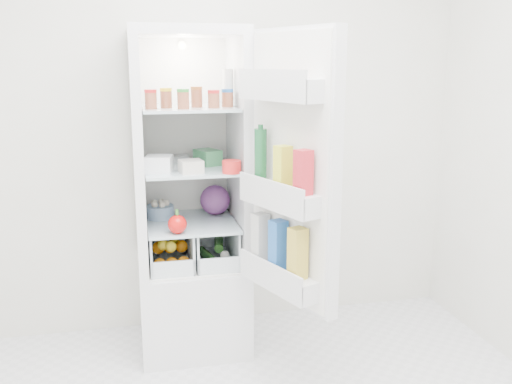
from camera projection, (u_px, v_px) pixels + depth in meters
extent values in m
cube|color=silver|center=(216.00, 117.00, 3.41)|extent=(3.00, 0.02, 2.60)
cube|color=silver|center=(193.00, 302.00, 3.33)|extent=(0.60, 0.60, 0.50)
cube|color=silver|center=(186.00, 32.00, 2.98)|extent=(0.60, 0.60, 0.05)
cube|color=silver|center=(184.00, 147.00, 3.39)|extent=(0.60, 0.05, 1.25)
cube|color=silver|center=(138.00, 156.00, 3.07)|extent=(0.05, 0.60, 1.25)
cube|color=silver|center=(238.00, 152.00, 3.19)|extent=(0.05, 0.60, 1.25)
cube|color=white|center=(184.00, 148.00, 3.36)|extent=(0.50, 0.01, 1.25)
sphere|color=white|center=(182.00, 45.00, 3.20)|extent=(0.05, 0.05, 0.05)
cube|color=silver|center=(191.00, 223.00, 3.19)|extent=(0.49, 0.53, 0.01)
cube|color=silver|center=(190.00, 168.00, 3.12)|extent=(0.49, 0.53, 0.02)
cube|color=silver|center=(188.00, 108.00, 3.05)|extent=(0.49, 0.53, 0.02)
cylinder|color=#B21919|center=(151.00, 101.00, 2.87)|extent=(0.06, 0.06, 0.08)
cylinder|color=gold|center=(166.00, 100.00, 2.93)|extent=(0.06, 0.06, 0.08)
cylinder|color=#267226|center=(183.00, 100.00, 2.87)|extent=(0.06, 0.06, 0.08)
cylinder|color=brown|center=(197.00, 99.00, 2.99)|extent=(0.06, 0.06, 0.08)
cylinder|color=#B21919|center=(214.00, 100.00, 2.94)|extent=(0.06, 0.06, 0.08)
cylinder|color=#194C8C|center=(227.00, 99.00, 3.00)|extent=(0.06, 0.06, 0.08)
cylinder|color=white|center=(228.00, 88.00, 3.05)|extent=(0.07, 0.07, 0.20)
cube|color=white|center=(159.00, 164.00, 2.97)|extent=(0.16, 0.16, 0.09)
cube|color=beige|center=(191.00, 166.00, 2.95)|extent=(0.13, 0.13, 0.07)
cylinder|color=red|center=(232.00, 167.00, 2.95)|extent=(0.12, 0.12, 0.07)
cube|color=#B7B7BB|center=(175.00, 159.00, 3.28)|extent=(0.15, 0.12, 0.04)
cube|color=#3C8450|center=(208.00, 157.00, 3.18)|extent=(0.16, 0.18, 0.08)
sphere|color=#4D1D56|center=(215.00, 200.00, 3.32)|extent=(0.17, 0.17, 0.17)
sphere|color=red|center=(177.00, 224.00, 2.96)|extent=(0.10, 0.10, 0.10)
cylinder|color=#85A4C7|center=(160.00, 212.00, 3.25)|extent=(0.20, 0.20, 0.07)
sphere|color=orange|center=(160.00, 264.00, 3.08)|extent=(0.07, 0.07, 0.07)
sphere|color=orange|center=(172.00, 264.00, 3.10)|extent=(0.07, 0.07, 0.07)
sphere|color=orange|center=(184.00, 263.00, 3.11)|extent=(0.07, 0.07, 0.07)
sphere|color=orange|center=(158.00, 248.00, 3.18)|extent=(0.07, 0.07, 0.07)
sphere|color=orange|center=(170.00, 247.00, 3.20)|extent=(0.07, 0.07, 0.07)
sphere|color=orange|center=(182.00, 246.00, 3.21)|extent=(0.07, 0.07, 0.07)
sphere|color=yellow|center=(163.00, 245.00, 3.12)|extent=(0.06, 0.06, 0.06)
sphere|color=yellow|center=(174.00, 238.00, 3.24)|extent=(0.06, 0.06, 0.06)
sphere|color=yellow|center=(171.00, 247.00, 3.09)|extent=(0.06, 0.06, 0.06)
cylinder|color=#174517|center=(206.00, 255.00, 3.26)|extent=(0.09, 0.21, 0.05)
cylinder|color=#174517|center=(219.00, 243.00, 3.31)|extent=(0.08, 0.21, 0.05)
sphere|color=white|center=(217.00, 262.00, 3.15)|extent=(0.05, 0.05, 0.05)
sphere|color=white|center=(225.00, 255.00, 3.17)|extent=(0.05, 0.05, 0.05)
cube|color=silver|center=(294.00, 170.00, 2.68)|extent=(0.27, 0.58, 1.30)
cube|color=white|center=(288.00, 170.00, 2.66)|extent=(0.21, 0.52, 1.26)
cube|color=silver|center=(281.00, 89.00, 2.55)|extent=(0.28, 0.51, 0.10)
cube|color=silver|center=(280.00, 198.00, 2.66)|extent=(0.28, 0.51, 0.10)
cube|color=silver|center=(279.00, 278.00, 2.75)|extent=(0.28, 0.51, 0.10)
sphere|color=#AA694D|center=(296.00, 76.00, 2.44)|extent=(0.05, 0.05, 0.05)
sphere|color=#AA694D|center=(285.00, 76.00, 2.50)|extent=(0.05, 0.05, 0.05)
sphere|color=#AA694D|center=(274.00, 76.00, 2.57)|extent=(0.05, 0.05, 0.05)
sphere|color=#AA694D|center=(264.00, 75.00, 2.63)|extent=(0.05, 0.05, 0.05)
cylinder|color=#17502A|center=(261.00, 156.00, 2.74)|extent=(0.06, 0.06, 0.26)
cube|color=yellow|center=(283.00, 167.00, 2.60)|extent=(0.08, 0.08, 0.20)
cube|color=red|center=(303.00, 173.00, 2.48)|extent=(0.08, 0.08, 0.20)
cube|color=silver|center=(260.00, 237.00, 2.83)|extent=(0.09, 0.09, 0.24)
cube|color=blue|center=(278.00, 245.00, 2.71)|extent=(0.09, 0.09, 0.24)
cube|color=gold|center=(298.00, 253.00, 2.59)|extent=(0.09, 0.09, 0.24)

